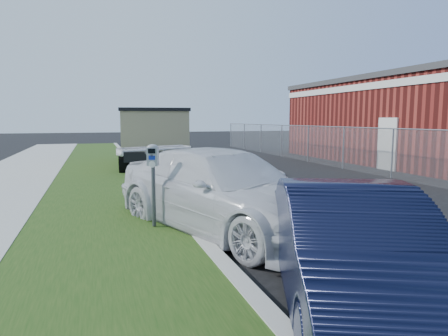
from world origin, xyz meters
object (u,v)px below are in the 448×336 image
object	(u,v)px
white_wagon	(220,190)
dump_truck	(155,133)
parking_meter	(153,167)
navy_sedan	(352,251)

from	to	relation	value
white_wagon	dump_truck	bearing A→B (deg)	65.66
parking_meter	dump_truck	world-z (taller)	dump_truck
navy_sedan	parking_meter	bearing A→B (deg)	135.03
parking_meter	white_wagon	xyz separation A→B (m)	(1.27, -0.09, -0.48)
white_wagon	dump_truck	xyz separation A→B (m)	(0.37, 10.95, 0.73)
parking_meter	dump_truck	xyz separation A→B (m)	(1.64, 10.86, 0.25)
white_wagon	navy_sedan	bearing A→B (deg)	-106.66
dump_truck	navy_sedan	bearing A→B (deg)	-81.75
parking_meter	navy_sedan	xyz separation A→B (m)	(1.64, -3.75, -0.56)
parking_meter	white_wagon	size ratio (longest dim) A/B	0.29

